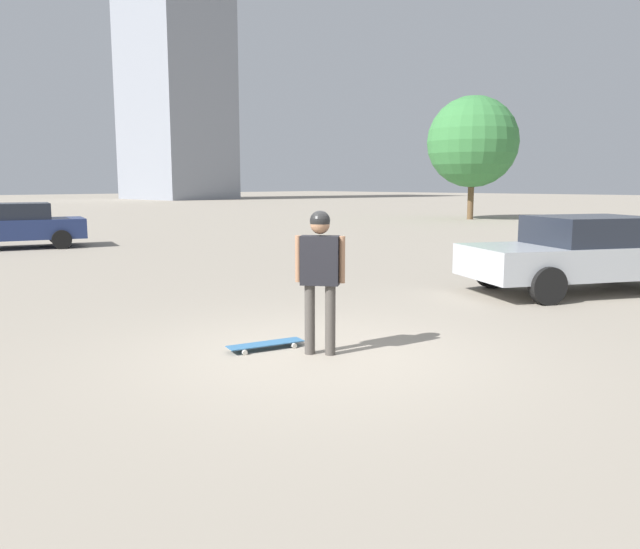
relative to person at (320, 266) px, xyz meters
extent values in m
plane|color=gray|center=(0.00, 0.00, -1.09)|extent=(220.00, 220.00, 0.00)
cylinder|color=#4C4742|center=(0.07, -0.10, -0.66)|extent=(0.13, 0.13, 0.86)
cylinder|color=#4C4742|center=(-0.07, 0.10, -0.66)|extent=(0.13, 0.13, 0.86)
cube|color=black|center=(0.00, 0.00, 0.07)|extent=(0.42, 0.49, 0.59)
cylinder|color=#9E7051|center=(0.15, -0.22, 0.08)|extent=(0.07, 0.07, 0.56)
cylinder|color=#9E7051|center=(-0.15, 0.22, 0.08)|extent=(0.07, 0.07, 0.56)
sphere|color=#9E7051|center=(0.00, 0.00, 0.50)|extent=(0.23, 0.23, 0.23)
sphere|color=black|center=(0.00, 0.00, 0.54)|extent=(0.24, 0.24, 0.24)
cube|color=#336693|center=(0.31, -0.65, -1.02)|extent=(1.01, 0.51, 0.01)
cylinder|color=silver|center=(0.67, -0.62, -1.06)|extent=(0.07, 0.05, 0.06)
cylinder|color=silver|center=(0.59, -0.87, -1.06)|extent=(0.07, 0.05, 0.06)
cylinder|color=silver|center=(0.03, -0.42, -1.06)|extent=(0.07, 0.05, 0.06)
cylinder|color=silver|center=(-0.04, -0.68, -1.06)|extent=(0.07, 0.05, 0.06)
cube|color=#ADB2B7|center=(-6.62, 0.52, -0.46)|extent=(4.82, 3.85, 0.59)
cube|color=#1E232D|center=(-6.72, 0.58, 0.09)|extent=(2.58, 2.44, 0.53)
cylinder|color=black|center=(-4.95, 0.60, -0.76)|extent=(0.67, 0.50, 0.66)
cylinder|color=black|center=(-5.87, -0.97, -0.76)|extent=(0.67, 0.50, 0.66)
cylinder|color=black|center=(-8.29, 0.44, -0.76)|extent=(0.67, 0.50, 0.66)
cube|color=navy|center=(-2.12, -15.69, -0.47)|extent=(4.48, 3.05, 0.63)
cube|color=#1E232D|center=(-2.22, -15.66, 0.10)|extent=(2.28, 2.15, 0.50)
cylinder|color=black|center=(-3.03, -14.42, -0.79)|extent=(0.63, 0.38, 0.60)
cylinder|color=black|center=(-3.62, -16.15, -0.79)|extent=(0.63, 0.38, 0.60)
cube|color=gray|center=(-40.32, -65.31, 18.03)|extent=(10.13, 12.99, 38.23)
cylinder|color=brown|center=(-26.44, -13.81, 0.20)|extent=(0.34, 0.34, 2.58)
sphere|color=#387A3D|center=(-26.44, -13.81, 3.28)|extent=(5.12, 5.12, 5.12)
camera|label=1|loc=(5.27, 5.17, 0.98)|focal=35.00mm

